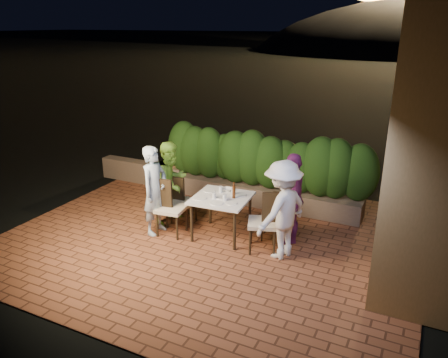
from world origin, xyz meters
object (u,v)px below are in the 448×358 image
Objects in this scene: diner_blue at (155,190)px; diner_green at (172,182)px; chair_left_front at (171,207)px; diner_white at (282,210)px; parapet_lamp at (166,163)px; dining_table at (222,217)px; diner_purple at (292,198)px; chair_right_front at (263,221)px; chair_right_back at (273,215)px; chair_left_back at (184,201)px; beer_bottle at (234,190)px; bowl at (227,189)px.

diner_green is at bearing 2.20° from diner_blue.
chair_left_front is 0.63× the size of diner_white.
diner_green is 11.22× the size of parapet_lamp.
dining_table is 0.59× the size of diner_white.
chair_right_front is at bearing -53.51° from diner_purple.
chair_right_front is 0.49m from chair_right_back.
diner_white reaches higher than chair_right_back.
chair_right_back is 6.27× the size of parapet_lamp.
chair_left_back is at bearing -31.81° from chair_right_front.
beer_bottle is at bearing -69.96° from diner_blue.
diner_blue is 1.00× the size of diner_white.
parapet_lamp is at bearing 143.15° from dining_table.
chair_left_front is at bearing -160.89° from beer_bottle.
diner_purple is (-0.03, 0.62, -0.02)m from diner_white.
diner_blue is at bearing -174.64° from chair_left_front.
bowl is at bearing -48.76° from chair_right_front.
diner_purple reaches higher than bowl.
chair_right_back reaches higher than dining_table.
beer_bottle is 1.01m from diner_purple.
diner_purple is (1.15, 0.40, 0.42)m from dining_table.
chair_left_front is at bearing -66.68° from diner_white.
chair_left_back is 0.56× the size of diner_purple.
bowl is 0.95m from chair_right_back.
diner_white is (1.18, -0.21, 0.44)m from dining_table.
chair_left_back is at bearing -73.66° from diner_green.
chair_left_back is (-0.86, -0.12, -0.33)m from bowl.
bowl reaches higher than parapet_lamp.
parapet_lamp is (-3.11, 1.86, 0.05)m from chair_right_front.
chair_right_front is 1.18× the size of chair_right_back.
chair_right_back is at bearing 20.97° from dining_table.
dining_table is at bearing -36.85° from parapet_lamp.
chair_left_front is at bearing -75.74° from diner_blue.
bowl is 2.63m from parapet_lamp.
chair_right_back is at bearing -111.77° from chair_right_front.
beer_bottle reaches higher than chair_left_front.
chair_right_back is 3.41m from parapet_lamp.
chair_right_front reaches higher than chair_left_back.
chair_left_front is at bearing -85.77° from chair_left_back.
diner_white is at bearing 149.73° from chair_right_front.
diner_purple is (2.28, 0.24, 0.01)m from diner_green.
diner_blue is 1.02× the size of diner_purple.
bowl is 0.12× the size of diner_blue.
diner_purple reaches higher than chair_right_front.
diner_blue reaches higher than parapet_lamp.
beer_bottle is at bearing 12.67° from chair_left_front.
chair_left_front is (-1.05, -0.37, -0.38)m from beer_bottle.
beer_bottle is at bearing -38.48° from chair_right_front.
chair_right_front reaches higher than chair_left_front.
diner_purple is at bearing -139.93° from chair_right_front.
beer_bottle is 0.18× the size of diner_purple.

